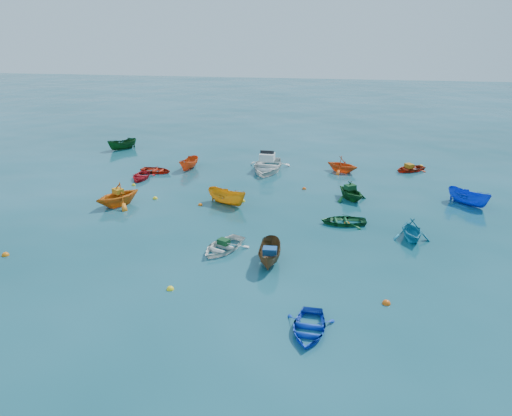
# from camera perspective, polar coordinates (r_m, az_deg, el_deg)

# --- Properties ---
(ground) EXTENTS (160.00, 160.00, 0.00)m
(ground) POSITION_cam_1_polar(r_m,az_deg,el_deg) (27.94, -1.54, -4.43)
(ground) COLOR #093B43
(ground) RESTS_ON ground
(dinghy_white_near) EXTENTS (3.29, 3.70, 0.63)m
(dinghy_white_near) POSITION_cam_1_polar(r_m,az_deg,el_deg) (27.60, -3.81, -4.81)
(dinghy_white_near) COLOR white
(dinghy_white_near) RESTS_ON ground
(sampan_brown_mid) EXTENTS (1.23, 3.04, 1.16)m
(sampan_brown_mid) POSITION_cam_1_polar(r_m,az_deg,el_deg) (26.21, 1.60, -6.26)
(sampan_brown_mid) COLOR #543A1E
(sampan_brown_mid) RESTS_ON ground
(dinghy_blue_se) EXTENTS (2.21, 2.97, 0.59)m
(dinghy_blue_se) POSITION_cam_1_polar(r_m,az_deg,el_deg) (21.09, 6.01, -13.87)
(dinghy_blue_se) COLOR #0F39BD
(dinghy_blue_se) RESTS_ON ground
(dinghy_orange_w) EXTENTS (4.09, 4.20, 1.68)m
(dinghy_orange_w) POSITION_cam_1_polar(r_m,az_deg,el_deg) (35.18, -15.42, 0.31)
(dinghy_orange_w) COLOR orange
(dinghy_orange_w) RESTS_ON ground
(sampan_yellow_mid) EXTENTS (3.29, 2.42, 1.20)m
(sampan_yellow_mid) POSITION_cam_1_polar(r_m,az_deg,el_deg) (34.16, -3.30, 0.45)
(sampan_yellow_mid) COLOR orange
(sampan_yellow_mid) RESTS_ON ground
(dinghy_green_e) EXTENTS (2.99, 2.29, 0.58)m
(dinghy_green_e) POSITION_cam_1_polar(r_m,az_deg,el_deg) (31.43, 9.93, -1.75)
(dinghy_green_e) COLOR #135229
(dinghy_green_e) RESTS_ON ground
(dinghy_cyan_se) EXTENTS (2.42, 2.72, 1.30)m
(dinghy_cyan_se) POSITION_cam_1_polar(r_m,az_deg,el_deg) (30.23, 17.27, -3.38)
(dinghy_cyan_se) COLOR teal
(dinghy_cyan_se) RESTS_ON ground
(dinghy_red_nw) EXTENTS (2.91, 2.31, 0.54)m
(dinghy_red_nw) POSITION_cam_1_polar(r_m,az_deg,el_deg) (41.94, -11.33, 4.03)
(dinghy_red_nw) COLOR red
(dinghy_red_nw) RESTS_ON ground
(sampan_orange_n) EXTENTS (1.51, 2.88, 1.06)m
(sampan_orange_n) POSITION_cam_1_polar(r_m,az_deg,el_deg) (42.41, -7.63, 4.45)
(sampan_orange_n) COLOR #DF4C15
(sampan_orange_n) RESTS_ON ground
(dinghy_green_n) EXTENTS (3.36, 3.45, 1.38)m
(dinghy_green_n) POSITION_cam_1_polar(r_m,az_deg,el_deg) (35.64, 10.71, 0.99)
(dinghy_green_n) COLOR #12501F
(dinghy_green_n) RESTS_ON ground
(dinghy_red_ne) EXTENTS (3.30, 3.08, 0.56)m
(dinghy_red_ne) POSITION_cam_1_polar(r_m,az_deg,el_deg) (43.45, 17.14, 4.09)
(dinghy_red_ne) COLOR #A5240D
(dinghy_red_ne) RESTS_ON ground
(sampan_blue_far) EXTENTS (3.01, 2.93, 1.18)m
(sampan_blue_far) POSITION_cam_1_polar(r_m,az_deg,el_deg) (36.96, 23.02, 0.36)
(sampan_blue_far) COLOR blue
(sampan_blue_far) RESTS_ON ground
(dinghy_red_far) EXTENTS (2.12, 2.80, 0.55)m
(dinghy_red_far) POSITION_cam_1_polar(r_m,az_deg,el_deg) (40.54, -13.00, 3.30)
(dinghy_red_far) COLOR #B40F17
(dinghy_red_far) RESTS_ON ground
(dinghy_orange_far) EXTENTS (3.45, 3.29, 1.41)m
(dinghy_orange_far) POSITION_cam_1_polar(r_m,az_deg,el_deg) (41.87, 9.78, 4.11)
(dinghy_orange_far) COLOR #E75615
(dinghy_orange_far) RESTS_ON ground
(sampan_green_far) EXTENTS (2.81, 2.84, 1.12)m
(sampan_green_far) POSITION_cam_1_polar(r_m,az_deg,el_deg) (50.02, -14.97, 6.49)
(sampan_green_far) COLOR #0F4216
(sampan_green_far) RESTS_ON ground
(motorboat_white) EXTENTS (3.73, 5.05, 1.61)m
(motorboat_white) POSITION_cam_1_polar(r_m,az_deg,el_deg) (41.60, 1.27, 4.30)
(motorboat_white) COLOR silver
(motorboat_white) RESTS_ON ground
(tarp_green_a) EXTENTS (0.74, 0.68, 0.29)m
(tarp_green_a) POSITION_cam_1_polar(r_m,az_deg,el_deg) (27.47, -3.71, -3.86)
(tarp_green_a) COLOR #10411E
(tarp_green_a) RESTS_ON dinghy_white_near
(tarp_blue_a) EXTENTS (0.73, 0.56, 0.35)m
(tarp_blue_a) POSITION_cam_1_polar(r_m,az_deg,el_deg) (25.73, 1.59, -4.92)
(tarp_blue_a) COLOR #194C90
(tarp_blue_a) RESTS_ON sampan_brown_mid
(tarp_orange_a) EXTENTS (0.87, 0.83, 0.34)m
(tarp_orange_a) POSITION_cam_1_polar(r_m,az_deg,el_deg) (34.87, -15.51, 1.88)
(tarp_orange_a) COLOR orange
(tarp_orange_a) RESTS_ON dinghy_orange_w
(tarp_green_b) EXTENTS (0.90, 0.85, 0.35)m
(tarp_green_b) POSITION_cam_1_polar(r_m,az_deg,el_deg) (35.43, 10.71, 2.36)
(tarp_green_b) COLOR #0F3F1D
(tarp_green_b) RESTS_ON dinghy_green_n
(tarp_orange_b) EXTENTS (0.80, 0.85, 0.33)m
(tarp_orange_b) POSITION_cam_1_polar(r_m,az_deg,el_deg) (43.26, 17.10, 4.64)
(tarp_orange_b) COLOR #B56E12
(tarp_orange_b) RESTS_ON dinghy_red_ne
(buoy_or_a) EXTENTS (0.38, 0.38, 0.38)m
(buoy_or_a) POSITION_cam_1_polar(r_m,az_deg,el_deg) (30.13, -26.71, -4.87)
(buoy_or_a) COLOR orange
(buoy_or_a) RESTS_ON ground
(buoy_ye_a) EXTENTS (0.35, 0.35, 0.35)m
(buoy_ye_a) POSITION_cam_1_polar(r_m,az_deg,el_deg) (24.14, -9.77, -9.17)
(buoy_ye_a) COLOR yellow
(buoy_ye_a) RESTS_ON ground
(buoy_or_b) EXTENTS (0.38, 0.38, 0.38)m
(buoy_or_b) POSITION_cam_1_polar(r_m,az_deg,el_deg) (23.47, 14.66, -10.55)
(buoy_or_b) COLOR #E5560C
(buoy_or_b) RESTS_ON ground
(buoy_ye_b) EXTENTS (0.35, 0.35, 0.35)m
(buoy_ye_b) POSITION_cam_1_polar(r_m,az_deg,el_deg) (35.81, -11.45, 1.04)
(buoy_ye_b) COLOR yellow
(buoy_ye_b) RESTS_ON ground
(buoy_or_c) EXTENTS (0.31, 0.31, 0.31)m
(buoy_or_c) POSITION_cam_1_polar(r_m,az_deg,el_deg) (34.11, -6.39, 0.32)
(buoy_or_c) COLOR orange
(buoy_or_c) RESTS_ON ground
(buoy_ye_c) EXTENTS (0.36, 0.36, 0.36)m
(buoy_ye_c) POSITION_cam_1_polar(r_m,az_deg,el_deg) (34.59, -1.54, 0.74)
(buoy_ye_c) COLOR yellow
(buoy_ye_c) RESTS_ON ground
(buoy_or_d) EXTENTS (0.35, 0.35, 0.35)m
(buoy_or_d) POSITION_cam_1_polar(r_m,az_deg,el_deg) (31.45, 10.34, -1.76)
(buoy_or_d) COLOR orange
(buoy_or_d) RESTS_ON ground
(buoy_ye_d) EXTENTS (0.30, 0.30, 0.30)m
(buoy_ye_d) POSITION_cam_1_polar(r_m,az_deg,el_deg) (39.03, -13.81, 2.53)
(buoy_ye_d) COLOR yellow
(buoy_ye_d) RESTS_ON ground
(buoy_or_e) EXTENTS (0.31, 0.31, 0.31)m
(buoy_or_e) POSITION_cam_1_polar(r_m,az_deg,el_deg) (37.24, 5.53, 2.16)
(buoy_or_e) COLOR #D7480B
(buoy_or_e) RESTS_ON ground
(buoy_ye_e) EXTENTS (0.35, 0.35, 0.35)m
(buoy_ye_e) POSITION_cam_1_polar(r_m,az_deg,el_deg) (44.96, 18.33, 4.51)
(buoy_ye_e) COLOR yellow
(buoy_ye_e) RESTS_ON ground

